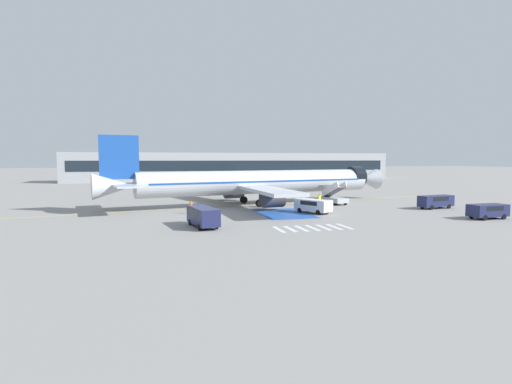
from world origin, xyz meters
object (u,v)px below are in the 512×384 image
(service_van_0, at_px, (203,215))
(ground_crew_1, at_px, (191,206))
(fuel_tanker, at_px, (200,184))
(ground_crew_0, at_px, (319,199))
(service_van_1, at_px, (436,201))
(service_van_3, at_px, (488,210))
(ground_crew_2, at_px, (297,199))
(service_van_2, at_px, (313,205))
(terminal_building, at_px, (235,167))
(airliner, at_px, (258,183))
(boarding_stairs_forward, at_px, (334,198))

(service_van_0, relative_size, ground_crew_1, 3.41)
(fuel_tanker, distance_m, ground_crew_0, 31.52)
(service_van_0, xyz_separation_m, ground_crew_1, (-0.22, 10.60, -0.28))
(service_van_1, distance_m, service_van_3, 10.01)
(service_van_3, xyz_separation_m, ground_crew_2, (-16.78, 18.61, -0.03))
(service_van_2, relative_size, ground_crew_2, 2.94)
(service_van_2, distance_m, terminal_building, 83.66)
(service_van_1, height_order, service_van_3, service_van_1)
(service_van_2, bearing_deg, airliner, -97.29)
(service_van_2, distance_m, ground_crew_1, 15.80)
(ground_crew_1, xyz_separation_m, terminal_building, (22.15, 79.89, 3.59))
(service_van_3, height_order, ground_crew_2, ground_crew_2)
(airliner, xyz_separation_m, ground_crew_2, (5.60, -2.38, -2.41))
(boarding_stairs_forward, bearing_deg, ground_crew_0, -158.32)
(ground_crew_2, bearing_deg, ground_crew_1, -44.94)
(service_van_1, xyz_separation_m, ground_crew_2, (-17.68, 8.63, -0.11))
(service_van_1, distance_m, ground_crew_0, 16.35)
(boarding_stairs_forward, xyz_separation_m, service_van_1, (11.56, -8.88, 0.18))
(ground_crew_0, bearing_deg, terminal_building, 68.94)
(service_van_0, bearing_deg, boarding_stairs_forward, -154.88)
(service_van_2, height_order, terminal_building, terminal_building)
(fuel_tanker, distance_m, service_van_3, 53.00)
(boarding_stairs_forward, bearing_deg, ground_crew_1, -177.35)
(ground_crew_0, height_order, terminal_building, terminal_building)
(airliner, relative_size, service_van_3, 10.03)
(airliner, relative_size, terminal_building, 0.44)
(service_van_2, relative_size, ground_crew_1, 3.11)
(airliner, height_order, fuel_tanker, airliner)
(service_van_2, bearing_deg, service_van_0, -4.25)
(service_van_1, height_order, terminal_building, terminal_building)
(boarding_stairs_forward, relative_size, ground_crew_2, 3.11)
(service_van_1, bearing_deg, service_van_3, 165.68)
(fuel_tanker, xyz_separation_m, ground_crew_0, (14.45, -28.00, -0.74))
(service_van_1, relative_size, service_van_2, 1.07)
(boarding_stairs_forward, relative_size, fuel_tanker, 0.51)
(ground_crew_0, bearing_deg, service_van_1, -43.26)
(airliner, height_order, boarding_stairs_forward, airliner)
(ground_crew_1, bearing_deg, boarding_stairs_forward, 127.91)
(boarding_stairs_forward, height_order, service_van_3, boarding_stairs_forward)
(service_van_3, bearing_deg, airliner, -136.48)
(service_van_1, relative_size, ground_crew_0, 2.97)
(service_van_3, distance_m, ground_crew_1, 35.87)
(ground_crew_2, bearing_deg, service_van_3, 69.45)
(service_van_1, bearing_deg, terminal_building, -0.95)
(airliner, bearing_deg, ground_crew_2, 55.92)
(service_van_2, distance_m, ground_crew_2, 8.76)
(boarding_stairs_forward, distance_m, service_van_1, 14.58)
(service_van_2, xyz_separation_m, terminal_building, (6.73, 83.32, 3.46))
(service_van_1, bearing_deg, service_van_2, 81.00)
(boarding_stairs_forward, xyz_separation_m, service_van_2, (-7.20, -8.94, 0.14))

